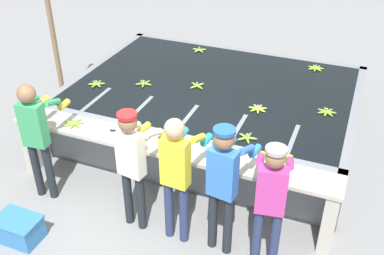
# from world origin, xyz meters

# --- Properties ---
(ground_plane) EXTENTS (80.00, 80.00, 0.00)m
(ground_plane) POSITION_xyz_m (0.00, 0.00, 0.00)
(ground_plane) COLOR gray
(ground_plane) RESTS_ON ground
(wash_tank) EXTENTS (4.49, 3.30, 0.90)m
(wash_tank) POSITION_xyz_m (-0.00, 2.08, 0.44)
(wash_tank) COLOR gray
(wash_tank) RESTS_ON ground
(work_ledge) EXTENTS (4.49, 0.45, 0.90)m
(work_ledge) POSITION_xyz_m (0.00, 0.23, 0.64)
(work_ledge) COLOR #B7B2A3
(work_ledge) RESTS_ON ground
(worker_0) EXTENTS (0.45, 0.73, 1.71)m
(worker_0) POSITION_xyz_m (-1.58, -0.29, 1.03)
(worker_0) COLOR #1E2328
(worker_0) RESTS_ON ground
(worker_1) EXTENTS (0.47, 0.74, 1.65)m
(worker_1) POSITION_xyz_m (-0.15, -0.33, 1.00)
(worker_1) COLOR #1E2328
(worker_1) RESTS_ON ground
(worker_2) EXTENTS (0.43, 0.73, 1.71)m
(worker_2) POSITION_xyz_m (0.42, -0.35, 1.03)
(worker_2) COLOR navy
(worker_2) RESTS_ON ground
(worker_3) EXTENTS (0.47, 0.74, 1.71)m
(worker_3) POSITION_xyz_m (0.97, -0.32, 1.04)
(worker_3) COLOR #1E2328
(worker_3) RESTS_ON ground
(worker_4) EXTENTS (0.48, 0.74, 1.62)m
(worker_4) POSITION_xyz_m (1.51, -0.33, 0.98)
(worker_4) COLOR navy
(worker_4) RESTS_ON ground
(banana_bunch_floating_0) EXTENTS (0.28, 0.28, 0.08)m
(banana_bunch_floating_0) POSITION_xyz_m (0.87, 1.58, 0.91)
(banana_bunch_floating_0) COLOR #9EC642
(banana_bunch_floating_0) RESTS_ON wash_tank
(banana_bunch_floating_1) EXTENTS (0.28, 0.28, 0.08)m
(banana_bunch_floating_1) POSITION_xyz_m (1.81, 1.86, 0.91)
(banana_bunch_floating_1) COLOR #75A333
(banana_bunch_floating_1) RESTS_ON wash_tank
(banana_bunch_floating_2) EXTENTS (0.26, 0.26, 0.08)m
(banana_bunch_floating_2) POSITION_xyz_m (-0.23, 1.94, 0.91)
(banana_bunch_floating_2) COLOR #8CB738
(banana_bunch_floating_2) RESTS_ON wash_tank
(banana_bunch_floating_3) EXTENTS (0.27, 0.27, 0.08)m
(banana_bunch_floating_3) POSITION_xyz_m (0.93, 0.77, 0.91)
(banana_bunch_floating_3) COLOR #75A333
(banana_bunch_floating_3) RESTS_ON wash_tank
(banana_bunch_floating_4) EXTENTS (0.27, 0.28, 0.08)m
(banana_bunch_floating_4) POSITION_xyz_m (-0.74, 3.35, 0.91)
(banana_bunch_floating_4) COLOR #93BC3D
(banana_bunch_floating_4) RESTS_ON wash_tank
(banana_bunch_floating_5) EXTENTS (0.28, 0.27, 0.08)m
(banana_bunch_floating_5) POSITION_xyz_m (1.42, 3.33, 0.91)
(banana_bunch_floating_5) COLOR #8CB738
(banana_bunch_floating_5) RESTS_ON wash_tank
(banana_bunch_floating_6) EXTENTS (0.27, 0.28, 0.08)m
(banana_bunch_floating_6) POSITION_xyz_m (-1.05, 1.69, 0.91)
(banana_bunch_floating_6) COLOR #75A333
(banana_bunch_floating_6) RESTS_ON wash_tank
(banana_bunch_floating_7) EXTENTS (0.26, 0.28, 0.08)m
(banana_bunch_floating_7) POSITION_xyz_m (-1.76, 1.39, 0.91)
(banana_bunch_floating_7) COLOR #75A333
(banana_bunch_floating_7) RESTS_ON wash_tank
(banana_bunch_ledge_0) EXTENTS (0.28, 0.28, 0.08)m
(banana_bunch_ledge_0) POSITION_xyz_m (-1.38, 0.22, 0.91)
(banana_bunch_ledge_0) COLOR #7FAD33
(banana_bunch_ledge_0) RESTS_ON work_ledge
(knife_0) EXTENTS (0.34, 0.14, 0.02)m
(knife_0) POSITION_xyz_m (-0.71, 0.30, 0.90)
(knife_0) COLOR silver
(knife_0) RESTS_ON work_ledge
(crate) EXTENTS (0.55, 0.39, 0.32)m
(crate) POSITION_xyz_m (-1.37, -1.14, 0.16)
(crate) COLOR #3375B7
(crate) RESTS_ON ground
(support_post_left) EXTENTS (0.09, 0.09, 3.20)m
(support_post_left) POSITION_xyz_m (-2.98, 2.01, 1.60)
(support_post_left) COLOR #846647
(support_post_left) RESTS_ON ground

